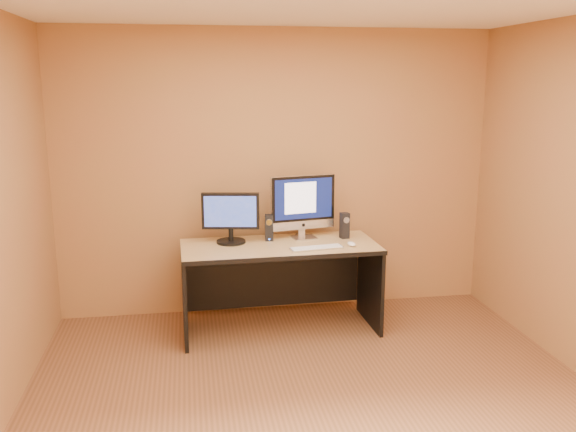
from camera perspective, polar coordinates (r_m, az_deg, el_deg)
The scene contains 11 objects.
floor at distance 4.18m, azimuth 3.25°, elevation -18.17°, with size 4.00×4.00×0.00m, color brown.
walls at distance 3.69m, azimuth 3.50°, elevation -0.56°, with size 4.00×4.00×2.60m, color olive, non-canonical shape.
desk at distance 5.30m, azimuth -0.76°, elevation -6.73°, with size 1.66×0.73×0.77m, color tan, non-canonical shape.
imac at distance 5.34m, azimuth 1.50°, elevation 0.90°, with size 0.59×0.22×0.57m, color #BABABF, non-canonical shape.
second_monitor at distance 5.22m, azimuth -5.39°, elevation -0.20°, with size 0.50×0.25×0.44m, color black, non-canonical shape.
speaker_left at distance 5.30m, azimuth -1.78°, elevation -1.09°, with size 0.07×0.07×0.23m, color black, non-canonical shape.
speaker_right at distance 5.40m, azimuth 5.31°, elevation -0.89°, with size 0.07×0.07×0.23m, color black, non-canonical shape.
keyboard at distance 5.06m, azimuth 2.69°, elevation -3.00°, with size 0.45×0.12×0.02m, color silver.
mouse at distance 5.17m, azimuth 5.96°, elevation -2.61°, with size 0.06×0.11×0.04m, color white.
cable_a at distance 5.46m, azimuth 1.76°, elevation -1.87°, with size 0.01×0.01×0.23m, color black.
cable_b at distance 5.46m, azimuth 0.67°, elevation -1.86°, with size 0.01×0.01×0.19m, color black.
Camera 1 is at (-0.81, -3.50, 2.14)m, focal length 38.00 mm.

